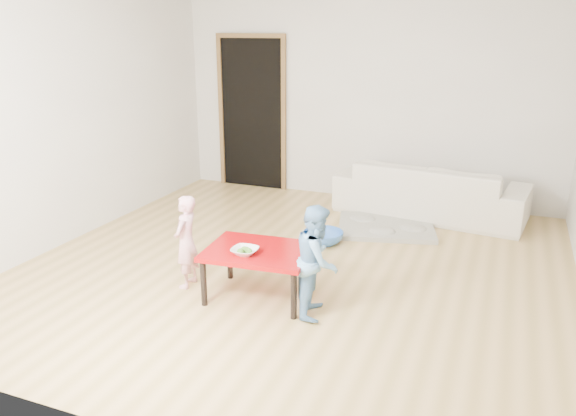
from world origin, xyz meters
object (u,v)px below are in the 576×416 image
Objects in this scene: red_table at (259,273)px; child_pink at (186,242)px; child_blue at (317,261)px; basin at (323,237)px; sofa at (430,189)px; bowl at (245,251)px.

child_pink reaches higher than red_table.
child_blue is (0.54, -0.08, 0.23)m from red_table.
basin is (0.79, 1.41, -0.35)m from child_pink.
sofa is 2.55× the size of red_table.
sofa is at bearing 143.33° from child_pink.
sofa is 3.26m from child_pink.
child_blue is 1.57m from basin.
bowl is at bearing 76.80° from sofa.
bowl reaches higher than basin.
sofa is 3.09m from bowl.
child_blue is at bearing 5.13° from bowl.
child_blue is 2.14× the size of basin.
child_blue reaches higher than red_table.
red_table is 1.39m from basin.
bowl is at bearing -96.64° from basin.
child_blue reaches higher than sofa.
child_blue is at bearing -73.73° from basin.
sofa reaches higher than red_table.
child_pink is (-0.62, 0.11, -0.05)m from bowl.
basin is (0.18, 1.51, -0.39)m from bowl.
red_table is 2.06× the size of basin.
red_table is at bearing 66.13° from bowl.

